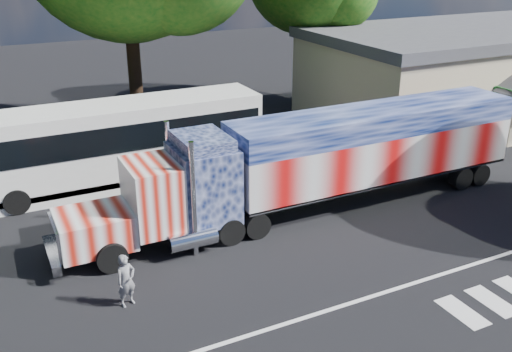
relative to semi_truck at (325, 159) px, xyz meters
name	(u,v)px	position (x,y,z in m)	size (l,w,h in m)	color
ground	(295,258)	(-2.97, -2.93, -2.11)	(100.00, 100.00, 0.00)	black
lane_markings	(409,303)	(-1.26, -6.70, -2.10)	(30.00, 2.67, 0.01)	silver
semi_truck	(325,159)	(0.00, 0.00, 0.00)	(19.20, 3.03, 4.09)	black
coach_bus	(122,143)	(-6.43, 6.15, -0.25)	(12.31, 2.87, 3.58)	silver
hall_building	(486,68)	(16.96, 7.92, 0.51)	(22.40, 12.80, 5.20)	#C7B895
woman	(126,280)	(-8.73, -3.04, -1.28)	(0.60, 0.39, 1.65)	slate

